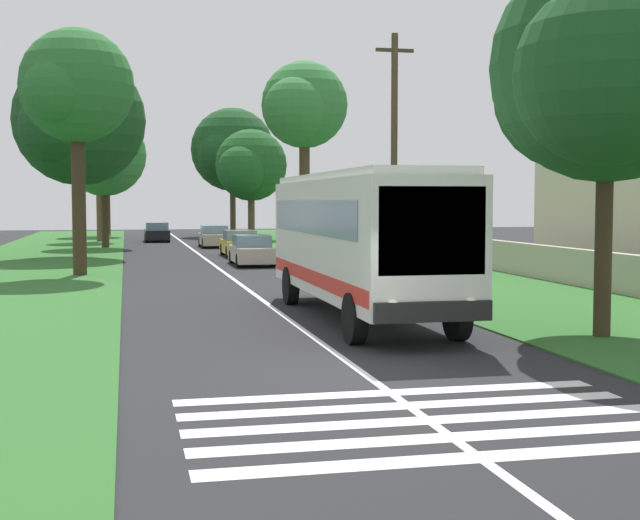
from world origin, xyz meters
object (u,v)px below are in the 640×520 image
object	(u,v)px
trailing_car_1	(240,244)
roadside_tree_left_2	(104,141)
roadside_tree_left_1	(77,123)
roadside_tree_left_3	(97,147)
roadside_tree_right_0	(249,168)
roadside_tree_right_1	(599,74)
trailing_car_0	(252,251)
trailing_car_2	(214,237)
coach_bus	(359,235)
roadside_tree_left_4	(74,89)
roadside_tree_right_4	(231,152)
trailing_car_3	(157,233)
roadside_tree_left_0	(102,156)
roadside_tree_right_3	(302,108)
utility_pole	(394,155)

from	to	relation	value
trailing_car_1	roadside_tree_left_2	world-z (taller)	roadside_tree_left_2
roadside_tree_left_1	roadside_tree_left_3	world-z (taller)	roadside_tree_left_1
roadside_tree_right_0	roadside_tree_right_1	world-z (taller)	roadside_tree_right_0
trailing_car_0	trailing_car_2	world-z (taller)	same
coach_bus	roadside_tree_right_1	world-z (taller)	roadside_tree_right_1
roadside_tree_left_4	roadside_tree_right_4	world-z (taller)	roadside_tree_right_4
roadside_tree_right_1	roadside_tree_right_0	bearing A→B (deg)	0.88
trailing_car_0	roadside_tree_right_0	size ratio (longest dim) A/B	0.51
trailing_car_1	roadside_tree_right_1	world-z (taller)	roadside_tree_right_1
trailing_car_3	roadside_tree_right_0	world-z (taller)	roadside_tree_right_0
trailing_car_0	roadside_tree_left_3	xyz separation A→B (m)	(25.93, 7.77, 6.30)
roadside_tree_right_0	trailing_car_2	bearing A→B (deg)	159.73
roadside_tree_left_0	roadside_tree_right_1	bearing A→B (deg)	-164.18
roadside_tree_left_3	roadside_tree_left_0	bearing A→B (deg)	-176.07
trailing_car_0	roadside_tree_right_4	bearing A→B (deg)	-5.15
roadside_tree_left_3	roadside_tree_right_3	distance (m)	23.89
trailing_car_3	roadside_tree_left_2	size ratio (longest dim) A/B	0.40
trailing_car_0	roadside_tree_left_1	xyz separation A→B (m)	(7.60, 8.22, 6.48)
roadside_tree_left_4	roadside_tree_right_3	bearing A→B (deg)	-50.35
roadside_tree_left_3	roadside_tree_left_4	world-z (taller)	roadside_tree_left_4
roadside_tree_right_1	roadside_tree_right_4	distance (m)	58.84
roadside_tree_right_3	roadside_tree_left_1	bearing A→B (deg)	76.49
trailing_car_2	roadside_tree_left_1	bearing A→B (deg)	138.12
trailing_car_0	roadside_tree_left_2	distance (m)	38.03
trailing_car_2	roadside_tree_right_1	xyz separation A→B (m)	(-40.12, -4.46, 5.13)
trailing_car_1	roadside_tree_left_0	size ratio (longest dim) A/B	0.50
roadside_tree_left_0	utility_pole	size ratio (longest dim) A/B	0.96
trailing_car_2	roadside_tree_right_4	xyz separation A→B (m)	(18.70, -3.32, 6.59)
roadside_tree_left_2	roadside_tree_left_3	distance (m)	10.68
roadside_tree_left_0	roadside_tree_left_2	size ratio (longest dim) A/B	0.80
roadside_tree_left_4	roadside_tree_right_3	distance (m)	14.39
trailing_car_0	roadside_tree_left_0	world-z (taller)	roadside_tree_left_0
roadside_tree_left_0	roadside_tree_right_4	bearing A→B (deg)	-29.60
roadside_tree_left_1	roadside_tree_left_4	distance (m)	11.98
roadside_tree_left_2	roadside_tree_right_0	size ratio (longest dim) A/B	1.26
trailing_car_0	trailing_car_3	distance (m)	25.63
roadside_tree_left_0	utility_pole	distance (m)	29.61
trailing_car_2	roadside_tree_right_0	size ratio (longest dim) A/B	0.51
trailing_car_3	roadside_tree_left_0	distance (m)	10.44
trailing_car_2	roadside_tree_right_3	xyz separation A→B (m)	(-11.81, -3.51, 7.24)
coach_bus	trailing_car_2	distance (m)	35.95
trailing_car_0	roadside_tree_right_3	world-z (taller)	roadside_tree_right_3
trailing_car_3	roadside_tree_left_2	distance (m)	13.96
coach_bus	roadside_tree_right_3	distance (m)	25.01
coach_bus	trailing_car_1	size ratio (longest dim) A/B	2.60
trailing_car_1	trailing_car_3	xyz separation A→B (m)	(18.61, 3.80, 0.00)
trailing_car_1	utility_pole	distance (m)	17.97
trailing_car_3	roadside_tree_left_3	world-z (taller)	roadside_tree_left_3
roadside_tree_left_1	roadside_tree_right_4	xyz separation A→B (m)	(27.71, -11.40, 0.11)
trailing_car_1	roadside_tree_left_3	xyz separation A→B (m)	(19.15, 8.06, 6.30)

